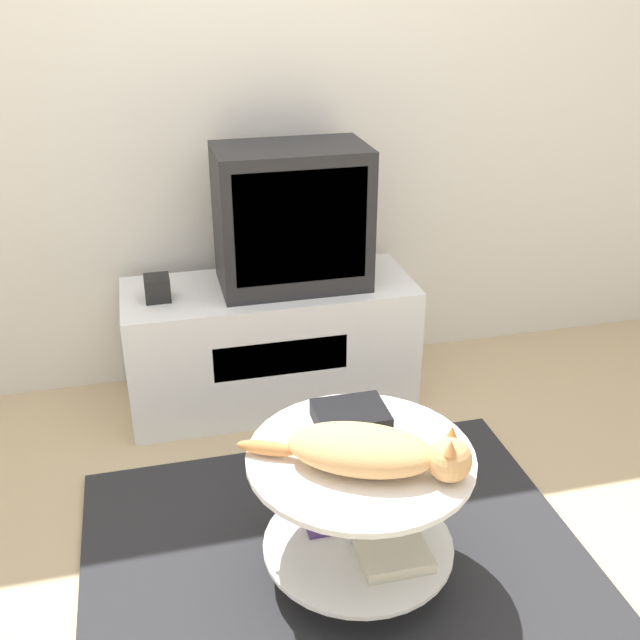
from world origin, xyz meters
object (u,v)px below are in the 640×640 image
(tv, at_px, (292,217))
(cat, at_px, (373,451))
(dvd_box, at_px, (351,417))
(speaker, at_px, (157,288))

(tv, height_order, cat, tv)
(dvd_box, bearing_deg, speaker, 119.05)
(tv, distance_m, cat, 1.18)
(speaker, relative_size, cat, 0.16)
(speaker, height_order, cat, speaker)
(tv, height_order, speaker, tv)
(speaker, bearing_deg, cat, -65.98)
(dvd_box, xyz_separation_m, cat, (-0.00, -0.22, 0.03))
(tv, height_order, dvd_box, tv)
(dvd_box, height_order, cat, cat)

